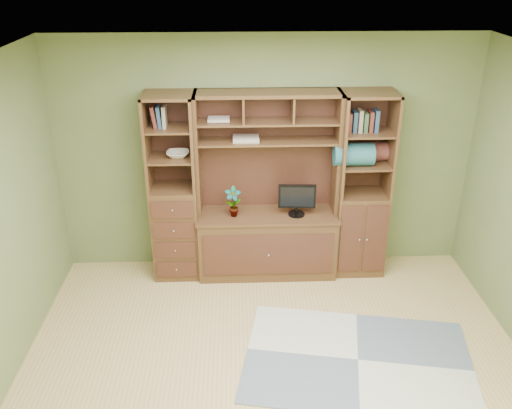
{
  "coord_description": "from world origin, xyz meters",
  "views": [
    {
      "loc": [
        -0.32,
        -3.52,
        3.34
      ],
      "look_at": [
        -0.13,
        1.2,
        1.1
      ],
      "focal_mm": 38.0,
      "sensor_mm": 36.0,
      "label": 1
    }
  ],
  "objects_px": {
    "center_hutch": "(268,189)",
    "right_tower": "(362,186)",
    "left_tower": "(174,189)",
    "monitor": "(297,194)"
  },
  "relations": [
    {
      "from": "center_hutch",
      "to": "right_tower",
      "type": "height_order",
      "value": "same"
    },
    {
      "from": "left_tower",
      "to": "right_tower",
      "type": "bearing_deg",
      "value": 0.0
    },
    {
      "from": "right_tower",
      "to": "monitor",
      "type": "xyz_separation_m",
      "value": [
        -0.71,
        -0.07,
        -0.05
      ]
    },
    {
      "from": "right_tower",
      "to": "monitor",
      "type": "bearing_deg",
      "value": -173.99
    },
    {
      "from": "right_tower",
      "to": "monitor",
      "type": "distance_m",
      "value": 0.72
    },
    {
      "from": "center_hutch",
      "to": "right_tower",
      "type": "xyz_separation_m",
      "value": [
        1.02,
        0.04,
        0.0
      ]
    },
    {
      "from": "right_tower",
      "to": "monitor",
      "type": "relative_size",
      "value": 4.2
    },
    {
      "from": "left_tower",
      "to": "monitor",
      "type": "bearing_deg",
      "value": -3.27
    },
    {
      "from": "left_tower",
      "to": "monitor",
      "type": "distance_m",
      "value": 1.32
    },
    {
      "from": "left_tower",
      "to": "monitor",
      "type": "height_order",
      "value": "left_tower"
    }
  ]
}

